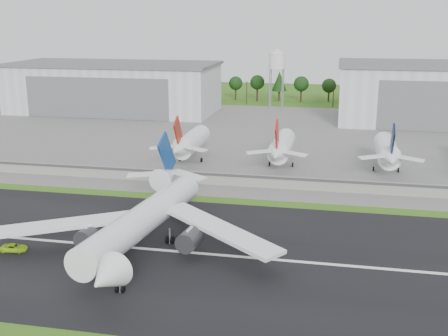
% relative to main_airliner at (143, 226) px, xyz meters
% --- Properties ---
extents(ground, '(600.00, 600.00, 0.00)m').
position_rel_main_airliner_xyz_m(ground, '(10.75, -9.57, -4.89)').
color(ground, '#376417').
rests_on(ground, ground).
extents(runway, '(320.00, 60.00, 0.10)m').
position_rel_main_airliner_xyz_m(runway, '(10.75, 0.43, -4.84)').
color(runway, black).
rests_on(runway, ground).
extents(runway_centerline, '(220.00, 1.00, 0.02)m').
position_rel_main_airliner_xyz_m(runway_centerline, '(10.75, 0.43, -4.78)').
color(runway_centerline, white).
rests_on(runway_centerline, runway).
extents(apron, '(320.00, 150.00, 0.10)m').
position_rel_main_airliner_xyz_m(apron, '(10.75, 110.43, -4.84)').
color(apron, slate).
rests_on(apron, ground).
extents(blast_fence, '(240.00, 0.61, 3.50)m').
position_rel_main_airliner_xyz_m(blast_fence, '(10.75, 45.42, -3.09)').
color(blast_fence, gray).
rests_on(blast_fence, ground).
extents(hangar_west, '(97.00, 44.00, 23.20)m').
position_rel_main_airliner_xyz_m(hangar_west, '(-69.25, 155.35, 6.74)').
color(hangar_west, silver).
rests_on(hangar_west, ground).
extents(water_tower, '(8.40, 8.40, 29.40)m').
position_rel_main_airliner_xyz_m(water_tower, '(5.75, 175.43, 19.66)').
color(water_tower, '#99999E').
rests_on(water_tower, ground).
extents(utility_poles, '(230.00, 3.00, 12.00)m').
position_rel_main_airliner_xyz_m(utility_poles, '(10.75, 190.43, -4.89)').
color(utility_poles, black).
rests_on(utility_poles, ground).
extents(treeline, '(320.00, 16.00, 22.00)m').
position_rel_main_airliner_xyz_m(treeline, '(10.75, 205.43, -4.89)').
color(treeline, black).
rests_on(treeline, ground).
extents(main_airliner, '(56.88, 59.25, 18.17)m').
position_rel_main_airliner_xyz_m(main_airliner, '(0.00, 0.00, 0.00)').
color(main_airliner, white).
rests_on(main_airliner, runway).
extents(ground_vehicle, '(5.44, 3.14, 1.43)m').
position_rel_main_airliner_xyz_m(ground_vehicle, '(-24.18, -5.70, -4.08)').
color(ground_vehicle, '#ACE21A').
rests_on(ground_vehicle, runway).
extents(parked_jet_red_a, '(7.36, 31.29, 16.88)m').
position_rel_main_airliner_xyz_m(parked_jet_red_a, '(-8.83, 67.02, 1.47)').
color(parked_jet_red_a, white).
rests_on(parked_jet_red_a, ground).
extents(parked_jet_red_b, '(7.36, 31.29, 16.85)m').
position_rel_main_airliner_xyz_m(parked_jet_red_b, '(19.42, 67.02, 1.44)').
color(parked_jet_red_b, white).
rests_on(parked_jet_red_b, ground).
extents(parked_jet_navy, '(7.36, 31.29, 16.92)m').
position_rel_main_airliner_xyz_m(parked_jet_navy, '(50.03, 67.03, 1.51)').
color(parked_jet_navy, white).
rests_on(parked_jet_navy, ground).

